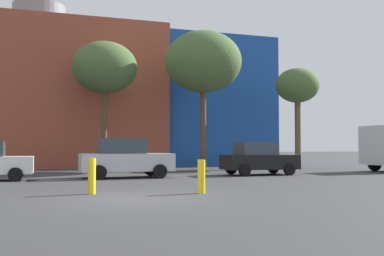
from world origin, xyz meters
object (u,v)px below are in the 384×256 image
Objects in this scene: parked_car_2 at (125,158)px; parked_car_3 at (259,159)px; bare_tree_1 at (105,68)px; bare_tree_0 at (203,62)px; bare_tree_2 at (297,87)px; bollard_yellow_0 at (92,176)px; bollard_yellow_1 at (201,177)px.

parked_car_2 is 1.10× the size of parked_car_3.
parked_car_2 is 9.04m from bare_tree_1.
parked_car_2 is 10.27m from bare_tree_0.
bare_tree_2 reaches higher than bollard_yellow_0.
parked_car_3 is at bearing -0.00° from parked_car_2.
parked_car_3 is 0.44× the size of bare_tree_0.
bollard_yellow_1 is at bearing -14.98° from bollard_yellow_0.
bare_tree_1 is (-6.14, 1.40, -0.48)m from bare_tree_0.
bollard_yellow_1 is at bearing -131.02° from bare_tree_2.
parked_car_2 is at bearing 180.00° from parked_car_3.
parked_car_2 is 0.53× the size of bare_tree_1.
parked_car_2 is 7.99m from bollard_yellow_1.
parked_car_3 is 9.59m from bare_tree_2.
bare_tree_0 is 6.31m from bare_tree_1.
bare_tree_1 reaches higher than parked_car_2.
bare_tree_2 is (5.94, 5.81, 4.78)m from parked_car_3.
bollard_yellow_0 is at bearing -107.87° from parked_car_2.
bare_tree_0 reaches higher than parked_car_3.
bollard_yellow_0 is (-9.34, -7.01, -0.29)m from parked_car_3.
bare_tree_1 is at bearing 174.19° from bare_tree_2.
bare_tree_1 reaches higher than parked_car_3.
parked_car_2 is 0.63× the size of bare_tree_2.
parked_car_3 reaches higher than bollard_yellow_1.
parked_car_2 reaches higher than parked_car_3.
bare_tree_0 is at bearing -179.50° from bare_tree_2.
bare_tree_2 reaches higher than parked_car_3.
bare_tree_1 is 15.49m from bollard_yellow_0.
bare_tree_0 is at bearing 100.41° from parked_car_3.
bare_tree_1 is at bearing 135.19° from parked_car_3.
parked_car_2 is 3.86× the size of bollard_yellow_0.
bare_tree_2 is at bearing 24.04° from parked_car_2.
bare_tree_2 is 6.17× the size of bollard_yellow_0.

